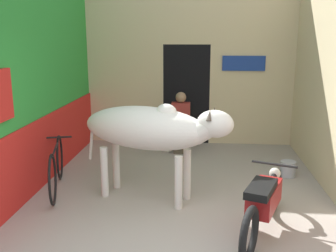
# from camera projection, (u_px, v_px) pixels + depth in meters

# --- Properties ---
(wall_left_shopfront) EXTENTS (0.25, 4.97, 3.85)m
(wall_left_shopfront) POSITION_uv_depth(u_px,v_px,m) (35.00, 67.00, 6.07)
(wall_left_shopfront) COLOR green
(wall_left_shopfront) RESTS_ON ground_plane
(wall_back_with_doorway) EXTENTS (4.41, 0.93, 3.85)m
(wall_back_with_doorway) POSITION_uv_depth(u_px,v_px,m) (189.00, 67.00, 8.57)
(wall_back_with_doorway) COLOR beige
(wall_back_with_doorway) RESTS_ON ground_plane
(cow) EXTENTS (2.25, 1.15, 1.42)m
(cow) POSITION_uv_depth(u_px,v_px,m) (151.00, 129.00, 5.53)
(cow) COLOR silver
(cow) RESTS_ON ground_plane
(motorcycle_near) EXTENTS (0.84, 1.84, 0.73)m
(motorcycle_near) POSITION_uv_depth(u_px,v_px,m) (264.00, 201.00, 4.66)
(motorcycle_near) COLOR black
(motorcycle_near) RESTS_ON ground_plane
(bicycle) EXTENTS (0.57, 1.72, 0.74)m
(bicycle) POSITION_uv_depth(u_px,v_px,m) (56.00, 167.00, 6.00)
(bicycle) COLOR black
(bicycle) RESTS_ON ground_plane
(shopkeeper_seated) EXTENTS (0.37, 0.34, 1.22)m
(shopkeeper_seated) POSITION_uv_depth(u_px,v_px,m) (181.00, 121.00, 7.90)
(shopkeeper_seated) COLOR brown
(shopkeeper_seated) RESTS_ON ground_plane
(plastic_stool) EXTENTS (0.28, 0.28, 0.44)m
(plastic_stool) POSITION_uv_depth(u_px,v_px,m) (167.00, 140.00, 8.02)
(plastic_stool) COLOR beige
(plastic_stool) RESTS_ON ground_plane
(bucket) EXTENTS (0.26, 0.26, 0.26)m
(bucket) POSITION_uv_depth(u_px,v_px,m) (288.00, 169.00, 6.63)
(bucket) COLOR #A8A8B2
(bucket) RESTS_ON ground_plane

